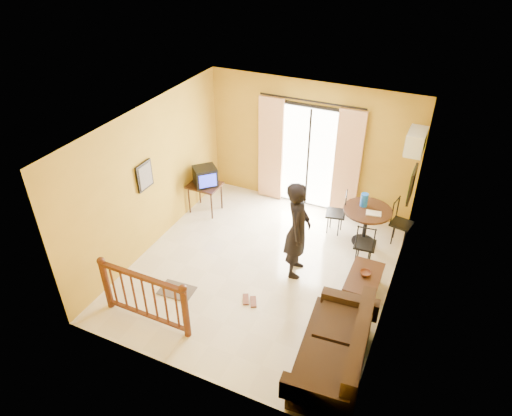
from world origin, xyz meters
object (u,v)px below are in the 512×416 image
at_px(coffee_table, 364,282).
at_px(sofa, 337,352).
at_px(television, 205,176).
at_px(dining_table, 367,216).
at_px(standing_person, 298,230).

bearing_deg(coffee_table, sofa, -89.68).
relative_size(television, dining_table, 0.66).
xyz_separation_m(television, coffee_table, (3.72, -1.17, -0.59)).
distance_m(coffee_table, standing_person, 1.42).
height_order(television, coffee_table, television).
distance_m(dining_table, standing_person, 1.69).
bearing_deg(dining_table, sofa, -83.75).
bearing_deg(sofa, standing_person, 121.13).
xyz_separation_m(coffee_table, standing_person, (-1.26, 0.09, 0.64)).
bearing_deg(dining_table, coffee_table, -77.27).
distance_m(dining_table, sofa, 3.17).
relative_size(coffee_table, standing_person, 0.51).
height_order(coffee_table, standing_person, standing_person).
bearing_deg(television, dining_table, -40.16).
xyz_separation_m(dining_table, standing_person, (-0.92, -1.38, 0.31)).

